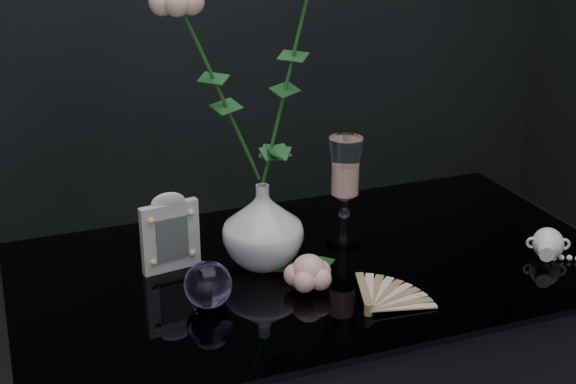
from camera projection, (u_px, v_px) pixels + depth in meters
name	position (u px, v px, depth m)	size (l,w,h in m)	color
vase	(263.00, 225.00, 1.39)	(0.14, 0.14, 0.15)	white
wine_glass	(345.00, 191.00, 1.47)	(0.06, 0.06, 0.20)	white
picture_frame	(170.00, 231.00, 1.37)	(0.11, 0.08, 0.14)	silver
paperweight	(208.00, 285.00, 1.27)	(0.08, 0.08, 0.08)	#AB85D8
paper_fan	(368.00, 308.00, 1.25)	(0.23, 0.18, 0.02)	beige
loose_rose	(309.00, 272.00, 1.32)	(0.14, 0.18, 0.06)	#FFAFA4
pearl_jar	(548.00, 242.00, 1.43)	(0.19, 0.20, 0.06)	white
roses	(256.00, 65.00, 1.28)	(0.30, 0.10, 0.44)	#F1B295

